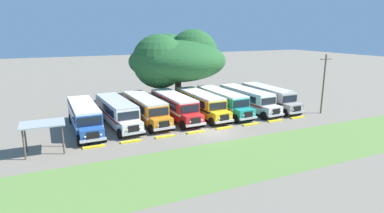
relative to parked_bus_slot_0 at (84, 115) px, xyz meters
The scene contains 21 objects.
ground_plane 13.84m from the parked_bus_slot_0, 27.79° to the right, with size 220.00×220.00×0.00m, color slate.
foreground_grass_strip 18.35m from the parked_bus_slot_0, 48.30° to the right, with size 80.00×8.35×0.01m, color olive.
parked_bus_slot_0 is the anchor object (origin of this frame).
parked_bus_slot_1 3.61m from the parked_bus_slot_0, ahead, with size 3.43×10.95×2.82m.
parked_bus_slot_2 6.96m from the parked_bus_slot_0, ahead, with size 3.26×10.93×2.82m.
parked_bus_slot_3 10.59m from the parked_bus_slot_0, ahead, with size 3.03×10.89×2.82m.
parked_bus_slot_4 14.06m from the parked_bus_slot_0, ahead, with size 2.92×10.87×2.82m.
parked_bus_slot_5 17.17m from the parked_bus_slot_0, ahead, with size 2.98×10.88×2.82m.
parked_bus_slot_6 20.84m from the parked_bus_slot_0, ahead, with size 3.15×10.90×2.82m.
parked_bus_slot_7 24.35m from the parked_bus_slot_0, ahead, with size 2.68×10.84×2.82m.
curb_wheelstop_0 6.19m from the parked_bus_slot_0, 88.86° to the right, with size 2.00×0.36×0.15m, color yellow.
curb_wheelstop_1 7.14m from the parked_bus_slot_0, 59.33° to the right, with size 2.00×0.36×0.15m, color yellow.
curb_wheelstop_2 9.35m from the parked_bus_slot_0, 40.61° to the right, with size 2.00×0.36×0.15m, color yellow.
curb_wheelstop_3 12.14m from the parked_bus_slot_0, 29.89° to the right, with size 2.00×0.36×0.15m, color yellow.
curb_wheelstop_4 15.20m from the parked_bus_slot_0, 23.38° to the right, with size 2.00×0.36×0.15m, color yellow.
curb_wheelstop_5 18.40m from the parked_bus_slot_0, 19.11° to the right, with size 2.00×0.36×0.15m, color yellow.
curb_wheelstop_6 21.67m from the parked_bus_slot_0, 16.12° to the right, with size 2.00×0.36×0.15m, color yellow.
curb_wheelstop_7 24.99m from the parked_bus_slot_0, 13.93° to the right, with size 2.00×0.36×0.15m, color yellow.
broad_shade_tree 17.80m from the parked_bus_slot_0, 33.10° to the left, with size 14.41×13.77×10.67m.
utility_pole 29.21m from the parked_bus_slot_0, 10.69° to the right, with size 1.80×0.20×7.55m.
waiting_shelter 6.85m from the parked_bus_slot_0, 125.26° to the right, with size 3.60×2.60×2.72m.
Camera 1 is at (-14.98, -27.94, 10.45)m, focal length 29.34 mm.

